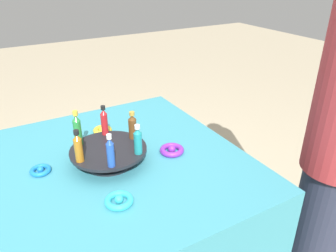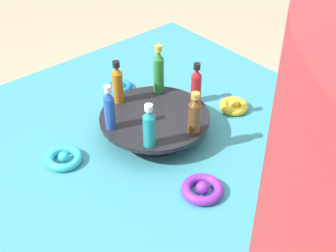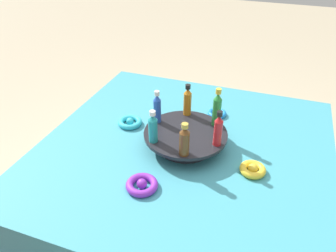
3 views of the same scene
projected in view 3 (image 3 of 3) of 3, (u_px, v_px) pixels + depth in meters
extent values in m
cube|color=teal|center=(183.00, 215.00, 1.46)|extent=(1.08, 1.08, 0.77)
cylinder|color=black|center=(185.00, 145.00, 1.24)|extent=(0.21, 0.21, 0.01)
cylinder|color=black|center=(185.00, 139.00, 1.23)|extent=(0.11, 0.11, 0.04)
cylinder|color=black|center=(186.00, 133.00, 1.21)|extent=(0.31, 0.31, 0.01)
cylinder|color=#288438|center=(217.00, 112.00, 1.22)|extent=(0.03, 0.03, 0.11)
cone|color=#288438|center=(218.00, 96.00, 1.19)|extent=(0.03, 0.03, 0.02)
cylinder|color=gold|center=(219.00, 91.00, 1.18)|extent=(0.02, 0.02, 0.02)
cylinder|color=#AD6B19|center=(187.00, 104.00, 1.29)|extent=(0.03, 0.03, 0.09)
cone|color=#AD6B19|center=(188.00, 91.00, 1.26)|extent=(0.03, 0.03, 0.02)
cylinder|color=black|center=(188.00, 87.00, 1.25)|extent=(0.02, 0.02, 0.02)
cylinder|color=#234CAD|center=(157.00, 111.00, 1.24)|extent=(0.03, 0.03, 0.09)
cone|color=#234CAD|center=(157.00, 98.00, 1.21)|extent=(0.03, 0.03, 0.02)
cylinder|color=silver|center=(157.00, 93.00, 1.20)|extent=(0.02, 0.02, 0.02)
cylinder|color=teal|center=(153.00, 131.00, 1.14)|extent=(0.03, 0.03, 0.09)
cone|color=teal|center=(153.00, 118.00, 1.11)|extent=(0.03, 0.03, 0.02)
cylinder|color=silver|center=(153.00, 113.00, 1.10)|extent=(0.02, 0.02, 0.02)
cylinder|color=brown|center=(184.00, 144.00, 1.08)|extent=(0.03, 0.03, 0.09)
cone|color=brown|center=(185.00, 130.00, 1.05)|extent=(0.03, 0.03, 0.02)
cylinder|color=#B79338|center=(185.00, 126.00, 1.04)|extent=(0.02, 0.02, 0.02)
cylinder|color=#B21E23|center=(218.00, 133.00, 1.12)|extent=(0.03, 0.03, 0.10)
cone|color=#B21E23|center=(219.00, 119.00, 1.09)|extent=(0.03, 0.03, 0.02)
cylinder|color=black|center=(220.00, 114.00, 1.08)|extent=(0.02, 0.02, 0.02)
torus|color=purple|center=(142.00, 185.00, 1.05)|extent=(0.10, 0.10, 0.02)
sphere|color=purple|center=(142.00, 184.00, 1.05)|extent=(0.03, 0.03, 0.03)
torus|color=gold|center=(253.00, 169.00, 1.11)|extent=(0.09, 0.09, 0.03)
sphere|color=gold|center=(253.00, 168.00, 1.11)|extent=(0.04, 0.04, 0.04)
torus|color=blue|center=(217.00, 113.00, 1.42)|extent=(0.08, 0.08, 0.02)
sphere|color=blue|center=(217.00, 113.00, 1.42)|extent=(0.03, 0.03, 0.03)
torus|color=#2DB7CC|center=(130.00, 122.00, 1.36)|extent=(0.10, 0.10, 0.02)
sphere|color=#2DB7CC|center=(130.00, 121.00, 1.36)|extent=(0.03, 0.03, 0.03)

